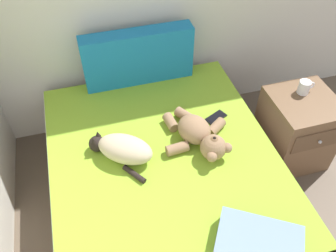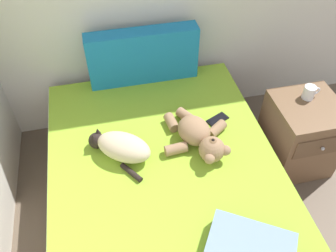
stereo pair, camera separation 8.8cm
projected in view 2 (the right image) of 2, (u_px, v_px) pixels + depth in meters
bed at (167, 197)px, 2.23m from camera, size 1.41×1.98×0.51m
patterned_cushion at (143, 56)px, 2.52m from camera, size 0.79×0.13×0.40m
cat at (121, 147)px, 2.09m from camera, size 0.40×0.40×0.15m
teddy_bear at (199, 136)px, 2.15m from camera, size 0.44×0.52×0.17m
cell_phone at (218, 119)px, 2.35m from camera, size 0.16×0.13×0.01m
throw_pillow at (249, 252)px, 1.66m from camera, size 0.49×0.45×0.11m
nightstand at (300, 135)px, 2.56m from camera, size 0.45×0.49×0.57m
mug at (309, 92)px, 2.38m from camera, size 0.12×0.08×0.09m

